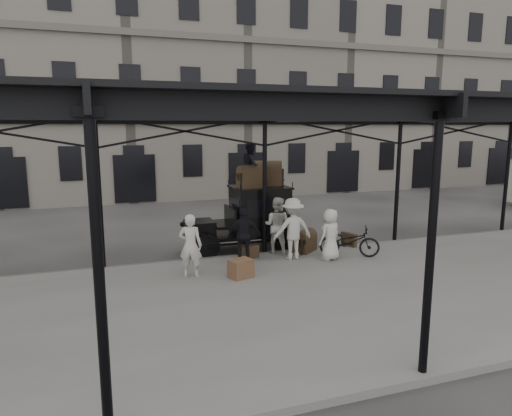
{
  "coord_description": "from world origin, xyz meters",
  "views": [
    {
      "loc": [
        -4.9,
        -11.56,
        4.18
      ],
      "look_at": [
        -0.43,
        1.6,
        1.7
      ],
      "focal_mm": 32.0,
      "sensor_mm": 36.0,
      "label": 1
    }
  ],
  "objects_px": {
    "porter_official": "(244,235)",
    "steamer_trunk_platform": "(305,242)",
    "steamer_trunk_roof_near": "(251,178)",
    "taxi": "(251,215)",
    "porter_left": "(190,245)",
    "bicycle": "(349,241)"
  },
  "relations": [
    {
      "from": "porter_official",
      "to": "steamer_trunk_roof_near",
      "type": "xyz_separation_m",
      "value": [
        0.76,
        1.65,
        1.5
      ]
    },
    {
      "from": "porter_left",
      "to": "steamer_trunk_roof_near",
      "type": "relative_size",
      "value": 2.03
    },
    {
      "from": "bicycle",
      "to": "steamer_trunk_platform",
      "type": "bearing_deg",
      "value": 74.02
    },
    {
      "from": "taxi",
      "to": "steamer_trunk_roof_near",
      "type": "bearing_deg",
      "value": -108.07
    },
    {
      "from": "porter_official",
      "to": "steamer_trunk_platform",
      "type": "height_order",
      "value": "porter_official"
    },
    {
      "from": "taxi",
      "to": "steamer_trunk_platform",
      "type": "xyz_separation_m",
      "value": [
        1.43,
        -1.32,
        -0.75
      ]
    },
    {
      "from": "steamer_trunk_roof_near",
      "to": "steamer_trunk_platform",
      "type": "relative_size",
      "value": 1.04
    },
    {
      "from": "porter_left",
      "to": "steamer_trunk_platform",
      "type": "relative_size",
      "value": 2.12
    },
    {
      "from": "porter_official",
      "to": "bicycle",
      "type": "bearing_deg",
      "value": -176.84
    },
    {
      "from": "steamer_trunk_platform",
      "to": "steamer_trunk_roof_near",
      "type": "bearing_deg",
      "value": 106.07
    },
    {
      "from": "taxi",
      "to": "bicycle",
      "type": "height_order",
      "value": "taxi"
    },
    {
      "from": "porter_left",
      "to": "taxi",
      "type": "bearing_deg",
      "value": -110.58
    },
    {
      "from": "porter_official",
      "to": "steamer_trunk_platform",
      "type": "relative_size",
      "value": 2.06
    },
    {
      "from": "steamer_trunk_platform",
      "to": "bicycle",
      "type": "bearing_deg",
      "value": -82.22
    },
    {
      "from": "porter_official",
      "to": "bicycle",
      "type": "relative_size",
      "value": 0.91
    },
    {
      "from": "taxi",
      "to": "porter_left",
      "type": "height_order",
      "value": "taxi"
    },
    {
      "from": "porter_official",
      "to": "bicycle",
      "type": "distance_m",
      "value": 3.38
    },
    {
      "from": "porter_left",
      "to": "porter_official",
      "type": "xyz_separation_m",
      "value": [
        1.75,
        0.75,
        -0.03
      ]
    },
    {
      "from": "steamer_trunk_roof_near",
      "to": "steamer_trunk_platform",
      "type": "bearing_deg",
      "value": -43.85
    },
    {
      "from": "porter_official",
      "to": "steamer_trunk_roof_near",
      "type": "height_order",
      "value": "steamer_trunk_roof_near"
    },
    {
      "from": "porter_left",
      "to": "steamer_trunk_platform",
      "type": "distance_m",
      "value": 4.28
    },
    {
      "from": "porter_left",
      "to": "porter_official",
      "type": "relative_size",
      "value": 1.03
    }
  ]
}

